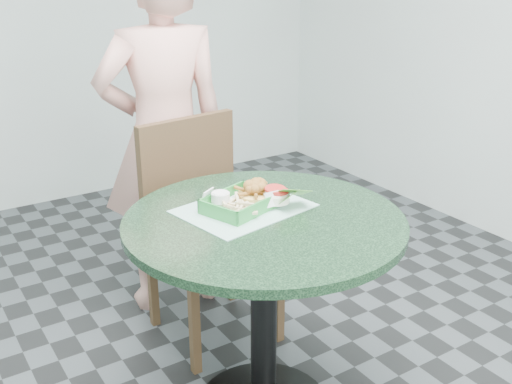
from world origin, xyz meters
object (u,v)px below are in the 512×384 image
cafe_table (264,269)px  diner_person (164,124)px  food_basket (241,211)px  sauce_ramekin (221,200)px  dining_chair (202,215)px  crab_sandwich (261,197)px

cafe_table → diner_person: bearing=86.1°
diner_person → food_basket: bearing=92.7°
diner_person → sauce_ramekin: diner_person is taller
food_basket → sauce_ramekin: sauce_ramekin is taller
cafe_table → diner_person: (0.06, 0.89, 0.29)m
dining_chair → sauce_ramekin: 0.58m
cafe_table → crab_sandwich: (0.05, 0.09, 0.22)m
diner_person → food_basket: size_ratio=7.49×
dining_chair → diner_person: diner_person is taller
sauce_ramekin → diner_person: bearing=79.3°
diner_person → cafe_table: bearing=95.5°
sauce_ramekin → dining_chair: bearing=70.0°
dining_chair → crab_sandwich: (-0.05, -0.53, 0.27)m
food_basket → cafe_table: bearing=-71.2°
cafe_table → crab_sandwich: crab_sandwich is taller
diner_person → sauce_ramekin: (-0.14, -0.75, -0.07)m
crab_sandwich → sauce_ramekin: size_ratio=2.06×
food_basket → crab_sandwich: crab_sandwich is taller
cafe_table → dining_chair: size_ratio=0.98×
cafe_table → sauce_ramekin: (-0.08, 0.14, 0.22)m
diner_person → crab_sandwich: (-0.02, -0.80, -0.07)m
diner_person → food_basket: 0.81m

